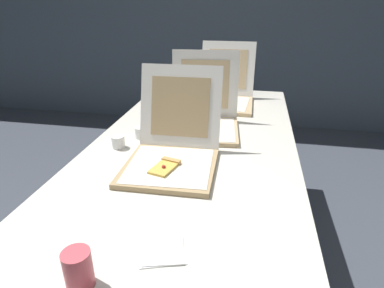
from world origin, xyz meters
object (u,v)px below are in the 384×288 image
table (194,150)px  pizza_box_back (224,96)px  pizza_box_front (172,153)px  cup_white_near_center (118,142)px  cup_white_far (160,113)px  cup_printed_front (78,269)px  cup_white_mid (141,133)px  napkin_pile (163,250)px  pizza_box_middle (203,119)px

table → pizza_box_back: pizza_box_back is taller
pizza_box_front → cup_white_near_center: (-0.29, 0.12, -0.03)m
pizza_box_back → cup_white_far: size_ratio=8.08×
pizza_box_back → cup_printed_front: pizza_box_back is taller
cup_white_mid → napkin_pile: 0.82m
napkin_pile → cup_white_mid: bearing=113.1°
pizza_box_back → cup_white_near_center: size_ratio=8.08×
pizza_box_back → cup_white_far: 0.48m
pizza_box_front → cup_printed_front: (-0.07, -0.66, -0.00)m
cup_white_near_center → napkin_pile: (0.39, -0.62, -0.03)m
cup_white_near_center → cup_printed_front: size_ratio=0.60×
table → pizza_box_back: (0.08, 0.65, 0.10)m
cup_white_near_center → napkin_pile: 0.73m
cup_white_near_center → cup_printed_front: cup_printed_front is taller
pizza_box_middle → table: bearing=-100.3°
cup_white_far → cup_printed_front: (0.15, -1.21, 0.02)m
pizza_box_middle → cup_printed_front: (-0.13, -1.08, -0.00)m
cup_printed_front → napkin_pile: bearing=42.5°
pizza_box_middle → pizza_box_back: (0.07, 0.47, -0.00)m
pizza_box_front → cup_white_far: (-0.21, 0.56, -0.03)m
table → cup_white_mid: (-0.27, 0.00, 0.07)m
cup_printed_front → pizza_box_middle: bearing=83.1°
cup_white_mid → cup_printed_front: 0.92m
cup_white_far → cup_white_mid: bearing=-91.7°
cup_white_far → pizza_box_front: bearing=-69.0°
table → napkin_pile: bearing=-86.1°
cup_white_far → napkin_pile: size_ratio=0.38×
cup_printed_front → cup_white_mid: bearing=99.8°
pizza_box_middle → napkin_pile: 0.93m
table → pizza_box_front: size_ratio=4.23×
cup_white_far → pizza_box_back: bearing=44.5°
pizza_box_back → table: bearing=-97.6°
pizza_box_front → pizza_box_back: (0.13, 0.89, 0.00)m
pizza_box_back → pizza_box_middle: bearing=-98.5°
pizza_box_back → napkin_pile: pizza_box_back is taller
pizza_box_front → cup_white_mid: size_ratio=7.96×
table → cup_white_near_center: 0.37m
table → pizza_box_middle: bearing=85.2°
pizza_box_middle → pizza_box_back: 0.47m
pizza_box_front → cup_white_near_center: size_ratio=7.96×
pizza_box_front → pizza_box_middle: size_ratio=1.09×
pizza_box_middle → cup_printed_front: size_ratio=4.36×
napkin_pile → cup_printed_front: bearing=-137.5°
pizza_box_back → cup_printed_front: bearing=-97.7°
pizza_box_front → pizza_box_middle: pizza_box_middle is taller
pizza_box_front → cup_white_mid: (-0.22, 0.25, -0.03)m
cup_white_mid → napkin_pile: size_ratio=0.38×
cup_white_far → napkin_pile: cup_white_far is taller
pizza_box_back → napkin_pile: 1.40m
pizza_box_back → cup_white_mid: bearing=-119.0°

